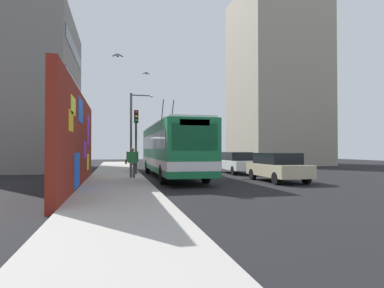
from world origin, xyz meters
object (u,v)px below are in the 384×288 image
pedestrian_at_curb (132,160)px  street_lamp (134,125)px  parked_car_champagne (277,166)px  city_bus (172,148)px  parked_car_white (236,162)px  traffic_light (136,131)px

pedestrian_at_curb → street_lamp: (7.58, -0.50, 2.58)m
pedestrian_at_curb → parked_car_champagne: bearing=-109.8°
city_bus → street_lamp: street_lamp is taller
parked_car_champagne → parked_car_white: same height
city_bus → street_lamp: bearing=17.9°
pedestrian_at_curb → traffic_light: 3.26m
city_bus → parked_car_white: city_bus is taller
parked_car_champagne → parked_car_white: 6.32m
parked_car_white → pedestrian_at_curb: pedestrian_at_curb is taller
traffic_light → street_lamp: (4.92, -0.12, 0.74)m
street_lamp → parked_car_champagne: bearing=-145.1°
parked_car_white → street_lamp: bearing=60.7°
parked_car_champagne → street_lamp: size_ratio=0.70×
street_lamp → pedestrian_at_curb: bearing=176.2°
city_bus → traffic_light: city_bus is taller
pedestrian_at_curb → street_lamp: size_ratio=0.28×
parked_car_champagne → pedestrian_at_curb: 8.22m
city_bus → pedestrian_at_curb: size_ratio=7.29×
city_bus → street_lamp: (6.28, 2.03, 1.87)m
city_bus → pedestrian_at_curb: city_bus is taller
parked_car_champagne → traffic_light: size_ratio=1.02×
parked_car_champagne → traffic_light: (5.45, 7.35, 2.17)m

